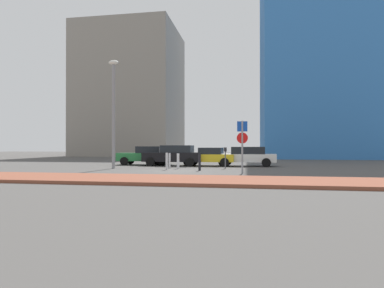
% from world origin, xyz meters
% --- Properties ---
extents(ground_plane, '(120.00, 120.00, 0.00)m').
position_xyz_m(ground_plane, '(0.00, 0.00, 0.00)').
color(ground_plane, '#4C4947').
extents(sidewalk_brick, '(40.00, 3.53, 0.14)m').
position_xyz_m(sidewalk_brick, '(0.00, -5.95, 0.07)').
color(sidewalk_brick, brown).
rests_on(sidewalk_brick, ground).
extents(parked_car_green, '(4.45, 2.13, 1.47)m').
position_xyz_m(parked_car_green, '(-3.94, 5.57, 0.75)').
color(parked_car_green, '#237238').
rests_on(parked_car_green, ground).
extents(parked_car_black, '(4.43, 1.96, 1.55)m').
position_xyz_m(parked_car_black, '(-1.54, 4.80, 0.81)').
color(parked_car_black, black).
rests_on(parked_car_black, ground).
extents(parked_car_yellow, '(4.11, 2.11, 1.38)m').
position_xyz_m(parked_car_yellow, '(1.10, 5.11, 0.71)').
color(parked_car_yellow, gold).
rests_on(parked_car_yellow, ground).
extents(parked_car_white, '(4.62, 2.12, 1.44)m').
position_xyz_m(parked_car_white, '(3.87, 5.22, 0.76)').
color(parked_car_white, white).
rests_on(parked_car_white, ground).
extents(parking_sign_post, '(0.60, 0.10, 2.87)m').
position_xyz_m(parking_sign_post, '(3.71, -1.54, 1.80)').
color(parking_sign_post, gray).
rests_on(parking_sign_post, ground).
extents(parking_meter, '(0.18, 0.14, 1.41)m').
position_xyz_m(parking_meter, '(2.52, 2.51, 0.91)').
color(parking_meter, '#4C4C51').
rests_on(parking_meter, ground).
extents(street_lamp, '(0.70, 0.36, 7.23)m').
position_xyz_m(street_lamp, '(-4.83, 1.16, 4.24)').
color(street_lamp, gray).
rests_on(street_lamp, ground).
extents(traffic_bollard_near, '(0.15, 0.15, 1.08)m').
position_xyz_m(traffic_bollard_near, '(1.12, 0.20, 0.54)').
color(traffic_bollard_near, black).
rests_on(traffic_bollard_near, ground).
extents(traffic_bollard_mid, '(0.15, 0.15, 1.08)m').
position_xyz_m(traffic_bollard_mid, '(-1.02, 0.55, 0.54)').
color(traffic_bollard_mid, '#B7B7BC').
rests_on(traffic_bollard_mid, ground).
extents(traffic_bollard_far, '(0.17, 0.17, 1.01)m').
position_xyz_m(traffic_bollard_far, '(-0.52, 1.64, 0.51)').
color(traffic_bollard_far, '#B7B7BC').
rests_on(traffic_bollard_far, ground).
extents(traffic_bollard_edge, '(0.14, 0.14, 1.02)m').
position_xyz_m(traffic_bollard_edge, '(-1.19, 1.98, 0.51)').
color(traffic_bollard_edge, '#B7B7BC').
rests_on(traffic_bollard_edge, ground).
extents(building_colorful_midrise, '(14.91, 13.96, 29.75)m').
position_xyz_m(building_colorful_midrise, '(13.34, 24.93, 14.87)').
color(building_colorful_midrise, '#3372BF').
rests_on(building_colorful_midrise, ground).
extents(building_under_construction, '(14.45, 13.28, 19.55)m').
position_xyz_m(building_under_construction, '(-13.99, 29.47, 9.77)').
color(building_under_construction, gray).
rests_on(building_under_construction, ground).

